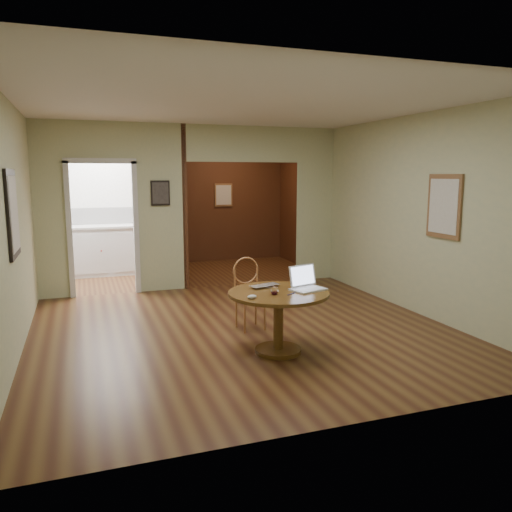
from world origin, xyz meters
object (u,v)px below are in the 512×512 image
object	(u,v)px
dining_table	(278,308)
closed_laptop	(267,287)
chair	(248,289)
open_laptop	(306,283)

from	to	relation	value
dining_table	closed_laptop	size ratio (longest dim) A/B	3.17
chair	open_laptop	size ratio (longest dim) A/B	2.14
chair	open_laptop	bearing A→B (deg)	-74.12
chair	closed_laptop	bearing A→B (deg)	-97.22
dining_table	chair	world-z (taller)	chair
dining_table	open_laptop	bearing A→B (deg)	4.85
open_laptop	closed_laptop	distance (m)	0.42
closed_laptop	open_laptop	bearing A→B (deg)	-41.08
dining_table	open_laptop	world-z (taller)	open_laptop
chair	dining_table	bearing A→B (deg)	-93.67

